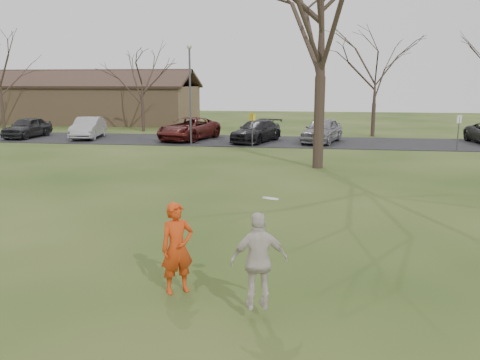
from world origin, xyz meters
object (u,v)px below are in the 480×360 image
object	(u,v)px
car_0	(27,127)
lamp_post	(190,82)
building	(90,103)
car_3	(256,131)
player_defender	(177,248)
car_1	(88,128)
car_2	(189,129)
car_4	(322,130)
big_tree	(322,12)
catching_play	(259,261)

from	to	relation	value
car_0	lamp_post	distance (m)	13.10
building	car_3	bearing A→B (deg)	-37.01
player_defender	car_1	xyz separation A→B (m)	(-13.35, 24.40, -0.10)
car_2	player_defender	bearing A→B (deg)	-61.16
car_3	car_4	bearing A→B (deg)	22.16
player_defender	car_0	xyz separation A→B (m)	(-17.89, 24.22, -0.11)
car_1	car_2	distance (m)	7.23
player_defender	big_tree	distance (m)	16.10
car_3	building	xyz separation A→B (m)	(-17.96, 13.54, 1.18)
lamp_post	big_tree	world-z (taller)	big_tree
car_1	car_2	size ratio (longest dim) A/B	0.82
car_2	car_3	world-z (taller)	car_2
car_3	big_tree	distance (m)	12.04
player_defender	car_4	size ratio (longest dim) A/B	0.37
car_0	catching_play	xyz separation A→B (m)	(19.55, -25.11, 0.28)
player_defender	building	distance (m)	42.36
car_4	big_tree	bearing A→B (deg)	-75.82
lamp_post	big_tree	size ratio (longest dim) A/B	0.45
building	lamp_post	distance (m)	20.99
lamp_post	car_0	bearing A→B (deg)	170.66
car_1	catching_play	distance (m)	29.41
player_defender	lamp_post	xyz separation A→B (m)	(-5.36, 22.16, 3.09)
big_tree	player_defender	bearing A→B (deg)	-100.22
car_3	big_tree	bearing A→B (deg)	-48.29
player_defender	car_2	size ratio (longest dim) A/B	0.32
lamp_post	big_tree	distance (m)	11.38
car_1	lamp_post	xyz separation A→B (m)	(7.99, -2.25, 3.19)
car_0	car_2	xyz separation A→B (m)	(11.77, 0.39, 0.03)
car_4	catching_play	world-z (taller)	catching_play
building	big_tree	bearing A→B (deg)	-46.27
car_1	player_defender	bearing A→B (deg)	-71.63
player_defender	car_4	xyz separation A→B (m)	(2.91, 24.39, -0.04)
player_defender	car_2	distance (m)	25.36
car_2	lamp_post	distance (m)	4.08
car_1	lamp_post	world-z (taller)	lamp_post
lamp_post	car_4	bearing A→B (deg)	15.08
car_1	lamp_post	distance (m)	8.89
car_1	car_4	distance (m)	16.26
car_2	catching_play	bearing A→B (deg)	-58.15
player_defender	car_4	distance (m)	24.56
car_0	big_tree	world-z (taller)	big_tree
building	car_2	bearing A→B (deg)	-44.59
car_0	car_2	world-z (taller)	car_2
catching_play	lamp_post	size ratio (longest dim) A/B	0.31
building	big_tree	xyz separation A→B (m)	(22.00, -23.00, 5.07)
car_2	car_4	xyz separation A→B (m)	(9.03, -0.22, 0.04)
catching_play	building	world-z (taller)	building
player_defender	catching_play	size ratio (longest dim) A/B	0.90
car_4	catching_play	distance (m)	25.31
car_0	car_1	distance (m)	4.54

